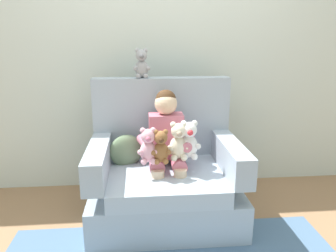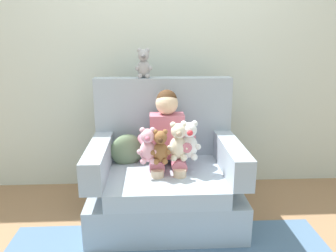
{
  "view_description": "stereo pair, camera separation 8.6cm",
  "coord_description": "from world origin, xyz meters",
  "px_view_note": "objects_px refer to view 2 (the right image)",
  "views": [
    {
      "loc": [
        -0.18,
        -2.26,
        1.37
      ],
      "look_at": [
        0.02,
        -0.05,
        0.76
      ],
      "focal_mm": 34.91,
      "sensor_mm": 36.0,
      "label": 1
    },
    {
      "loc": [
        -0.09,
        -2.27,
        1.37
      ],
      "look_at": [
        0.02,
        -0.05,
        0.76
      ],
      "focal_mm": 34.91,
      "sensor_mm": 36.0,
      "label": 2
    }
  ],
  "objects_px": {
    "armchair": "(165,176)",
    "plush_pink": "(148,146)",
    "plush_white": "(189,141)",
    "throw_pillow": "(127,150)",
    "plush_brown": "(160,147)",
    "seated_child": "(167,140)",
    "plush_grey_on_backrest": "(144,64)",
    "plush_cream": "(178,142)"
  },
  "relations": [
    {
      "from": "plush_brown",
      "to": "throw_pillow",
      "type": "relative_size",
      "value": 0.93
    },
    {
      "from": "plush_grey_on_backrest",
      "to": "throw_pillow",
      "type": "xyz_separation_m",
      "value": [
        -0.14,
        -0.19,
        -0.65
      ]
    },
    {
      "from": "plush_cream",
      "to": "plush_brown",
      "type": "bearing_deg",
      "value": -157.33
    },
    {
      "from": "plush_grey_on_backrest",
      "to": "plush_pink",
      "type": "bearing_deg",
      "value": -97.23
    },
    {
      "from": "plush_white",
      "to": "plush_pink",
      "type": "bearing_deg",
      "value": -169.88
    },
    {
      "from": "armchair",
      "to": "plush_white",
      "type": "height_order",
      "value": "armchair"
    },
    {
      "from": "plush_grey_on_backrest",
      "to": "throw_pillow",
      "type": "distance_m",
      "value": 0.69
    },
    {
      "from": "plush_pink",
      "to": "plush_grey_on_backrest",
      "type": "distance_m",
      "value": 0.7
    },
    {
      "from": "seated_child",
      "to": "throw_pillow",
      "type": "distance_m",
      "value": 0.34
    },
    {
      "from": "plush_cream",
      "to": "plush_grey_on_backrest",
      "type": "distance_m",
      "value": 0.71
    },
    {
      "from": "plush_grey_on_backrest",
      "to": "plush_cream",
      "type": "bearing_deg",
      "value": -70.44
    },
    {
      "from": "armchair",
      "to": "plush_grey_on_backrest",
      "type": "distance_m",
      "value": 0.89
    },
    {
      "from": "plush_cream",
      "to": "plush_brown",
      "type": "distance_m",
      "value": 0.14
    },
    {
      "from": "seated_child",
      "to": "throw_pillow",
      "type": "xyz_separation_m",
      "value": [
        -0.31,
        0.09,
        -0.11
      ]
    },
    {
      "from": "plush_white",
      "to": "plush_brown",
      "type": "bearing_deg",
      "value": -162.89
    },
    {
      "from": "throw_pillow",
      "to": "seated_child",
      "type": "bearing_deg",
      "value": -16.93
    },
    {
      "from": "plush_pink",
      "to": "plush_white",
      "type": "height_order",
      "value": "plush_white"
    },
    {
      "from": "plush_white",
      "to": "plush_grey_on_backrest",
      "type": "relative_size",
      "value": 1.21
    },
    {
      "from": "plush_white",
      "to": "plush_grey_on_backrest",
      "type": "height_order",
      "value": "plush_grey_on_backrest"
    },
    {
      "from": "seated_child",
      "to": "armchair",
      "type": "bearing_deg",
      "value": -162.7
    },
    {
      "from": "armchair",
      "to": "throw_pillow",
      "type": "height_order",
      "value": "armchair"
    },
    {
      "from": "plush_white",
      "to": "throw_pillow",
      "type": "height_order",
      "value": "plush_white"
    },
    {
      "from": "plush_cream",
      "to": "plush_white",
      "type": "xyz_separation_m",
      "value": [
        0.08,
        0.01,
        0.0
      ]
    },
    {
      "from": "throw_pillow",
      "to": "plush_pink",
      "type": "bearing_deg",
      "value": -59.29
    },
    {
      "from": "plush_pink",
      "to": "throw_pillow",
      "type": "distance_m",
      "value": 0.35
    },
    {
      "from": "plush_pink",
      "to": "plush_white",
      "type": "relative_size",
      "value": 0.9
    },
    {
      "from": "throw_pillow",
      "to": "plush_brown",
      "type": "bearing_deg",
      "value": -48.69
    },
    {
      "from": "armchair",
      "to": "plush_grey_on_backrest",
      "type": "bearing_deg",
      "value": 118.19
    },
    {
      "from": "armchair",
      "to": "plush_grey_on_backrest",
      "type": "relative_size",
      "value": 4.75
    },
    {
      "from": "plush_cream",
      "to": "plush_white",
      "type": "relative_size",
      "value": 0.99
    },
    {
      "from": "armchair",
      "to": "plush_pink",
      "type": "distance_m",
      "value": 0.38
    },
    {
      "from": "plush_pink",
      "to": "plush_brown",
      "type": "relative_size",
      "value": 1.06
    },
    {
      "from": "armchair",
      "to": "plush_white",
      "type": "distance_m",
      "value": 0.38
    },
    {
      "from": "armchair",
      "to": "throw_pillow",
      "type": "xyz_separation_m",
      "value": [
        -0.29,
        0.1,
        0.18
      ]
    },
    {
      "from": "throw_pillow",
      "to": "plush_white",
      "type": "bearing_deg",
      "value": -25.31
    },
    {
      "from": "plush_cream",
      "to": "plush_pink",
      "type": "distance_m",
      "value": 0.22
    },
    {
      "from": "seated_child",
      "to": "plush_white",
      "type": "height_order",
      "value": "seated_child"
    },
    {
      "from": "plush_grey_on_backrest",
      "to": "throw_pillow",
      "type": "relative_size",
      "value": 0.89
    },
    {
      "from": "seated_child",
      "to": "plush_brown",
      "type": "relative_size",
      "value": 3.42
    },
    {
      "from": "seated_child",
      "to": "plush_brown",
      "type": "height_order",
      "value": "seated_child"
    },
    {
      "from": "seated_child",
      "to": "plush_brown",
      "type": "distance_m",
      "value": 0.2
    },
    {
      "from": "seated_child",
      "to": "plush_pink",
      "type": "distance_m",
      "value": 0.23
    }
  ]
}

